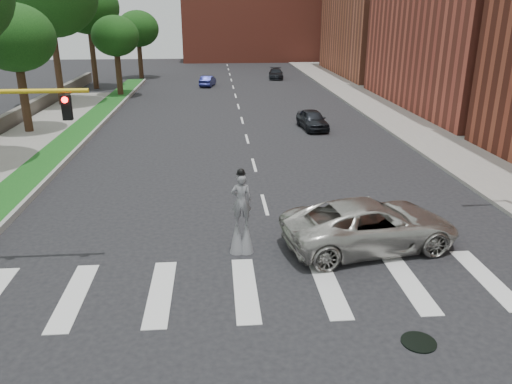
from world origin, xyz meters
TOP-DOWN VIEW (x-y plane):
  - ground_plane at (0.00, 0.00)m, footprint 160.00×160.00m
  - grass_median at (-11.50, 20.00)m, footprint 2.00×60.00m
  - median_curb at (-10.45, 20.00)m, footprint 0.20×60.00m
  - sidewalk_right at (12.50, 25.00)m, footprint 5.00×90.00m
  - manhole at (3.00, -2.00)m, footprint 0.90×0.90m
  - building_backdrop at (6.00, 78.00)m, footprint 26.00×14.00m
  - stilt_performer at (-1.26, 3.50)m, footprint 0.84×0.53m
  - suv_crossing at (3.34, 3.54)m, footprint 6.69×3.94m
  - car_near at (4.87, 22.58)m, footprint 2.02×4.18m
  - car_mid at (-2.83, 44.95)m, footprint 1.93×3.78m
  - car_far at (5.63, 50.93)m, footprint 2.10×4.40m
  - tree_3 at (-14.97, 22.80)m, footprint 5.15×5.15m
  - tree_5 at (-15.00, 44.19)m, footprint 6.45×6.45m
  - tree_6 at (-11.37, 38.31)m, footprint 4.49×4.49m
  - tree_7 at (-11.25, 52.83)m, footprint 5.10×5.10m

SIDE VIEW (x-z plane):
  - ground_plane at x=0.00m, z-range 0.00..0.00m
  - manhole at x=3.00m, z-range 0.00..0.04m
  - sidewalk_right at x=12.50m, z-range 0.00..0.18m
  - grass_median at x=-11.50m, z-range 0.00..0.25m
  - median_curb at x=-10.45m, z-range 0.00..0.28m
  - car_mid at x=-2.83m, z-range 0.00..1.19m
  - car_far at x=5.63m, z-range 0.00..1.24m
  - car_near at x=4.87m, z-range 0.00..1.37m
  - suv_crossing at x=3.34m, z-range 0.00..1.75m
  - stilt_performer at x=-1.26m, z-range -0.28..2.82m
  - tree_6 at x=-11.37m, z-range 1.87..9.56m
  - tree_7 at x=-11.25m, z-range 1.85..9.99m
  - tree_3 at x=-14.97m, z-range 2.05..10.63m
  - tree_5 at x=-15.00m, z-range 2.79..13.94m
  - building_backdrop at x=6.00m, z-range 0.00..18.00m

